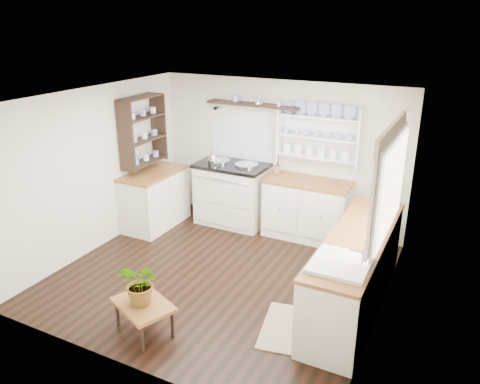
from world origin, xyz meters
name	(u,v)px	position (x,y,z in m)	size (l,w,h in m)	color
floor	(221,275)	(0.00, 0.00, 0.00)	(4.00, 3.80, 0.01)	black
wall_back	(279,154)	(0.00, 1.90, 1.15)	(4.00, 0.02, 2.30)	beige
wall_right	(387,223)	(2.00, 0.00, 1.15)	(0.02, 3.80, 2.30)	beige
wall_left	(96,170)	(-2.00, 0.00, 1.15)	(0.02, 3.80, 2.30)	beige
ceiling	(219,98)	(0.00, 0.00, 2.30)	(4.00, 3.80, 0.01)	white
window	(389,181)	(1.95, 0.15, 1.56)	(0.08, 1.55, 1.22)	white
aga_cooker	(233,193)	(-0.65, 1.57, 0.51)	(1.12, 0.77, 1.03)	silver
back_cabinets	(307,208)	(0.60, 1.60, 0.46)	(1.27, 0.63, 0.90)	white
right_cabinets	(355,270)	(1.70, 0.10, 0.46)	(0.62, 2.43, 0.90)	white
belfast_sink	(340,274)	(1.70, -0.65, 0.80)	(0.55, 0.60, 0.45)	white
left_cabinets	(155,198)	(-1.70, 0.90, 0.46)	(0.62, 1.13, 0.90)	white
plate_rack	(320,134)	(0.65, 1.86, 1.56)	(1.20, 0.22, 0.90)	white
high_shelf	(253,105)	(-0.40, 1.78, 1.91)	(1.50, 0.29, 0.16)	black
left_shelving	(143,130)	(-1.84, 0.90, 1.55)	(0.28, 0.80, 1.05)	black
kettle	(213,161)	(-0.93, 1.45, 1.04)	(0.17, 0.17, 0.21)	silver
utensil_crock	(277,170)	(0.06, 1.68, 0.97)	(0.11, 0.11, 0.13)	brown
center_table	(143,307)	(-0.17, -1.39, 0.30)	(0.77, 0.67, 0.35)	brown
potted_plant	(141,283)	(-0.17, -1.39, 0.59)	(0.43, 0.37, 0.48)	#3F7233
floor_rug	(288,328)	(1.20, -0.67, 0.01)	(0.55, 0.85, 0.02)	olive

